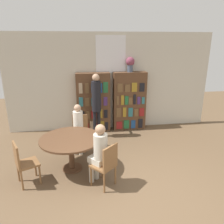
{
  "coord_description": "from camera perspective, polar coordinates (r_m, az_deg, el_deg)",
  "views": [
    {
      "loc": [
        -0.92,
        -3.2,
        2.74
      ],
      "look_at": [
        -0.19,
        1.92,
        1.05
      ],
      "focal_mm": 35.0,
      "sensor_mm": 36.0,
      "label": 1
    }
  ],
  "objects": [
    {
      "name": "seated_reader_left",
      "position": [
        5.55,
        -8.88,
        -3.61
      ],
      "size": [
        0.3,
        0.38,
        1.25
      ],
      "rotation": [
        0.0,
        0.0,
        -3.33
      ],
      "color": "silver",
      "rests_on": "ground_plane"
    },
    {
      "name": "bookshelf_left",
      "position": [
        6.79,
        -4.89,
        2.44
      ],
      "size": [
        1.02,
        0.34,
        1.84
      ],
      "color": "brown",
      "rests_on": "ground_plane"
    },
    {
      "name": "chair_far_side",
      "position": [
        4.28,
        -1.53,
        -13.29
      ],
      "size": [
        0.57,
        0.57,
        0.91
      ],
      "rotation": [
        0.0,
        0.0,
        0.75
      ],
      "color": "brown",
      "rests_on": "ground_plane"
    },
    {
      "name": "librarian_standing",
      "position": [
        6.25,
        -4.1,
        3.22
      ],
      "size": [
        0.26,
        0.53,
        1.88
      ],
      "color": "black",
      "rests_on": "ground_plane"
    },
    {
      "name": "reading_table",
      "position": [
        4.85,
        -10.72,
        -7.88
      ],
      "size": [
        1.33,
        1.33,
        0.75
      ],
      "color": "brown",
      "rests_on": "ground_plane"
    },
    {
      "name": "seated_reader_right",
      "position": [
        4.27,
        -3.41,
        -9.95
      ],
      "size": [
        0.41,
        0.42,
        1.28
      ],
      "rotation": [
        0.0,
        0.0,
        0.75
      ],
      "color": "beige",
      "rests_on": "ground_plane"
    },
    {
      "name": "chair_near_camera",
      "position": [
        4.68,
        -22.21,
        -11.86
      ],
      "size": [
        0.53,
        0.53,
        0.91
      ],
      "rotation": [
        0.0,
        0.0,
        -1.13
      ],
      "color": "brown",
      "rests_on": "ground_plane"
    },
    {
      "name": "chair_left_side",
      "position": [
        5.79,
        -8.44,
        -4.74
      ],
      "size": [
        0.47,
        0.47,
        0.91
      ],
      "rotation": [
        0.0,
        0.0,
        -3.33
      ],
      "color": "brown",
      "rests_on": "ground_plane"
    },
    {
      "name": "flower_vase",
      "position": [
        6.73,
        4.78,
        12.62
      ],
      "size": [
        0.26,
        0.26,
        0.45
      ],
      "color": "#475166",
      "rests_on": "bookshelf_right"
    },
    {
      "name": "bookshelf_right",
      "position": [
        6.95,
        4.56,
        2.8
      ],
      "size": [
        1.02,
        0.34,
        1.84
      ],
      "color": "brown",
      "rests_on": "ground_plane"
    },
    {
      "name": "wall_back",
      "position": [
        6.9,
        -0.34,
        7.79
      ],
      "size": [
        6.4,
        0.07,
        3.0
      ],
      "color": "beige",
      "rests_on": "ground_plane"
    },
    {
      "name": "ground_plane",
      "position": [
        4.31,
        6.59,
        -21.52
      ],
      "size": [
        16.0,
        16.0,
        0.0
      ],
      "primitive_type": "plane",
      "color": "brown"
    }
  ]
}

